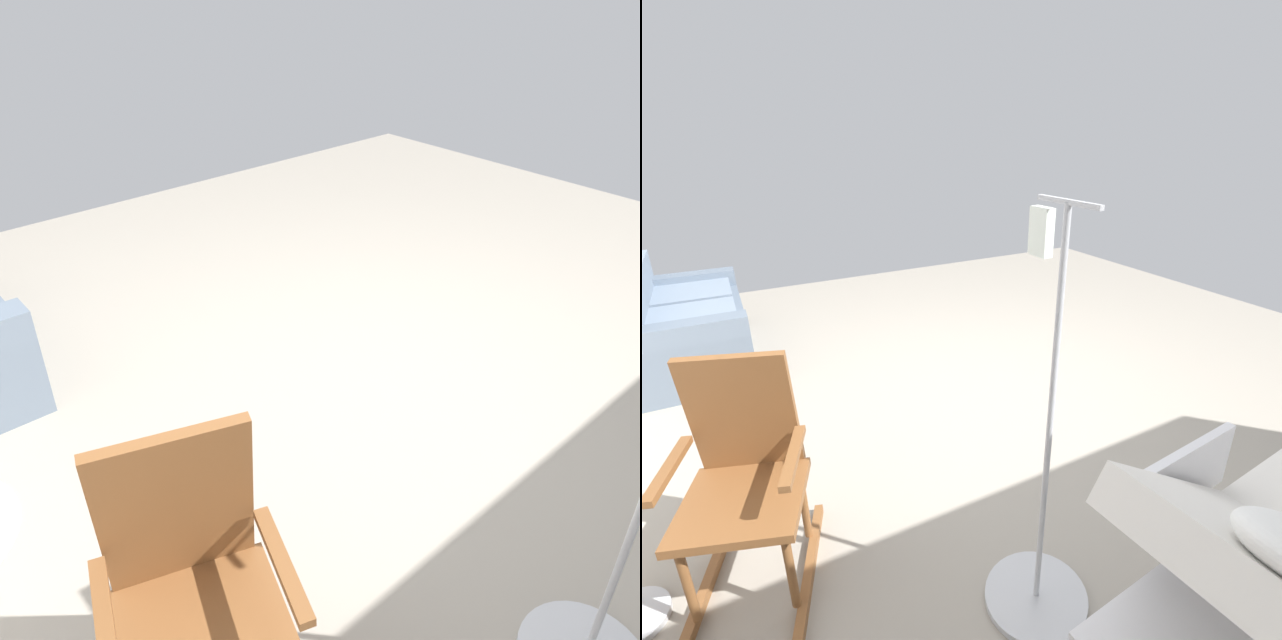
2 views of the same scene
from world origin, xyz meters
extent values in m
plane|color=gray|center=(0.00, 0.00, 0.00)|extent=(7.25, 7.25, 0.00)
cube|color=silver|center=(-1.74, 0.38, 0.63)|extent=(0.08, 0.56, 0.28)
cube|color=slate|center=(1.81, 2.09, 0.23)|extent=(1.61, 0.87, 0.45)
cube|color=slate|center=(1.44, 2.06, 0.49)|extent=(0.68, 0.65, 0.10)
cube|color=slate|center=(2.17, 2.05, 0.49)|extent=(0.68, 0.65, 0.10)
cube|color=slate|center=(1.10, 2.10, 0.30)|extent=(0.19, 0.85, 0.60)
cube|color=slate|center=(2.52, 2.09, 0.30)|extent=(0.19, 0.85, 0.60)
cube|color=brown|center=(-0.77, 2.11, 0.03)|extent=(0.73, 0.29, 0.05)
cube|color=brown|center=(-0.91, 1.70, 0.03)|extent=(0.73, 0.29, 0.05)
cylinder|color=brown|center=(-1.07, 1.79, 0.25)|extent=(0.04, 0.04, 0.40)
cylinder|color=brown|center=(-0.95, 2.15, 0.25)|extent=(0.04, 0.04, 0.40)
cylinder|color=brown|center=(-0.73, 1.66, 0.25)|extent=(0.04, 0.04, 0.40)
cylinder|color=brown|center=(-0.60, 2.03, 0.25)|extent=(0.04, 0.04, 0.40)
cube|color=brown|center=(-0.84, 1.91, 0.45)|extent=(0.59, 0.61, 0.04)
cube|color=brown|center=(-0.65, 1.84, 0.75)|extent=(0.26, 0.45, 0.60)
cube|color=brown|center=(-0.93, 1.70, 0.67)|extent=(0.38, 0.17, 0.03)
cube|color=brown|center=(-0.78, 2.13, 0.67)|extent=(0.38, 0.17, 0.03)
cylinder|color=#B2B5BA|center=(-1.50, 0.88, 0.01)|extent=(0.44, 0.44, 0.03)
cylinder|color=#B2B5BA|center=(-1.50, 0.88, 0.85)|extent=(0.02, 0.02, 1.65)
cube|color=#B2B5BA|center=(-1.50, 0.88, 1.68)|extent=(0.28, 0.02, 0.02)
cube|color=white|center=(-1.38, 0.88, 1.57)|extent=(0.09, 0.04, 0.16)
camera|label=1|loc=(-1.83, 2.36, 2.11)|focal=35.46mm
camera|label=2|loc=(-2.60, 1.84, 1.87)|focal=26.31mm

